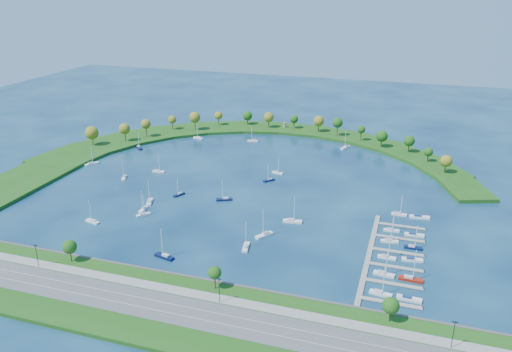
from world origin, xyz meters
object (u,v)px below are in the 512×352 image
(moored_boat_15, at_px, (92,221))
(moored_boat_0, at_px, (164,256))
(moored_boat_18, at_px, (143,209))
(harbor_tower, at_px, (284,125))
(docked_boat_0, at_px, (380,293))
(docked_boat_3, at_px, (411,278))
(docked_boat_1, at_px, (409,299))
(docked_boat_8, at_px, (391,230))
(moored_boat_8, at_px, (139,147))
(docked_boat_2, at_px, (384,273))
(moored_boat_3, at_px, (92,163))
(moored_boat_6, at_px, (246,246))
(moored_boat_10, at_px, (253,140))
(moored_boat_1, at_px, (278,172))
(moored_boat_5, at_px, (198,137))
(dock_system, at_px, (386,258))
(docked_boat_10, at_px, (399,214))
(moored_boat_13, at_px, (124,177))
(moored_boat_7, at_px, (179,194))
(docked_boat_6, at_px, (389,240))
(moored_boat_12, at_px, (143,214))
(docked_boat_7, at_px, (413,247))
(docked_boat_9, at_px, (414,235))
(moored_boat_17, at_px, (158,171))
(docked_boat_4, at_px, (387,257))
(moored_boat_11, at_px, (224,199))
(docked_boat_5, at_px, (412,260))
(moored_boat_14, at_px, (292,221))
(moored_boat_2, at_px, (150,201))
(moored_boat_9, at_px, (269,180))
(moored_boat_16, at_px, (264,234))
(docked_boat_11, at_px, (419,217))
(moored_boat_4, at_px, (345,147))

(moored_boat_15, bearing_deg, moored_boat_0, 171.98)
(moored_boat_18, bearing_deg, harbor_tower, 165.99)
(docked_boat_0, bearing_deg, moored_boat_0, -172.32)
(docked_boat_3, bearing_deg, moored_boat_0, -169.89)
(docked_boat_1, height_order, docked_boat_8, docked_boat_8)
(moored_boat_8, relative_size, docked_boat_3, 0.92)
(moored_boat_0, distance_m, docked_boat_2, 92.34)
(moored_boat_15, bearing_deg, moored_boat_3, -41.46)
(docked_boat_0, distance_m, docked_boat_3, 17.31)
(moored_boat_6, height_order, moored_boat_10, moored_boat_6)
(moored_boat_1, bearing_deg, docked_boat_1, -42.51)
(moored_boat_5, xyz_separation_m, docked_boat_3, (159.24, -150.67, 0.06))
(dock_system, xyz_separation_m, docked_boat_10, (2.63, 45.94, 0.53))
(moored_boat_0, distance_m, moored_boat_13, 101.39)
(moored_boat_7, distance_m, docked_boat_3, 134.75)
(harbor_tower, xyz_separation_m, moored_boat_0, (2.57, -208.26, -3.06))
(harbor_tower, relative_size, docked_boat_6, 0.34)
(moored_boat_12, bearing_deg, moored_boat_15, 168.04)
(docked_boat_0, height_order, docked_boat_1, docked_boat_0)
(docked_boat_7, bearing_deg, moored_boat_10, 131.69)
(moored_boat_15, bearing_deg, docked_boat_9, -153.61)
(moored_boat_7, xyz_separation_m, moored_boat_17, (-28.22, 28.95, 0.02))
(moored_boat_3, relative_size, docked_boat_1, 1.40)
(docked_boat_3, height_order, docked_boat_4, docked_boat_3)
(moored_boat_11, relative_size, moored_boat_12, 1.16)
(moored_boat_6, height_order, docked_boat_5, moored_boat_6)
(dock_system, distance_m, moored_boat_5, 201.39)
(harbor_tower, relative_size, moored_boat_8, 0.31)
(moored_boat_14, height_order, docked_boat_10, moored_boat_14)
(moored_boat_1, relative_size, moored_boat_6, 0.82)
(moored_boat_2, distance_m, docked_boat_7, 136.27)
(moored_boat_9, relative_size, moored_boat_10, 0.91)
(moored_boat_16, bearing_deg, moored_boat_17, -90.68)
(moored_boat_10, relative_size, moored_boat_14, 0.83)
(moored_boat_14, xyz_separation_m, docked_boat_9, (57.59, 3.74, -0.29))
(moored_boat_1, relative_size, moored_boat_8, 0.82)
(docked_boat_0, bearing_deg, moored_boat_13, 161.66)
(docked_boat_3, bearing_deg, moored_boat_2, 167.71)
(moored_boat_10, xyz_separation_m, moored_boat_14, (60.57, -120.55, 0.07))
(moored_boat_13, xyz_separation_m, moored_boat_14, (110.66, -26.19, 0.08))
(docked_boat_5, xyz_separation_m, docked_boat_11, (1.89, 44.13, 0.07))
(docked_boat_10, bearing_deg, moored_boat_17, 173.47)
(moored_boat_16, relative_size, docked_boat_10, 1.21)
(moored_boat_17, height_order, docked_boat_3, docked_boat_3)
(moored_boat_7, distance_m, moored_boat_13, 44.70)
(docked_boat_0, distance_m, docked_boat_8, 55.04)
(moored_boat_14, bearing_deg, moored_boat_8, 139.87)
(moored_boat_2, height_order, moored_boat_6, moored_boat_2)
(moored_boat_6, distance_m, moored_boat_18, 67.15)
(moored_boat_4, bearing_deg, moored_boat_12, -3.39)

